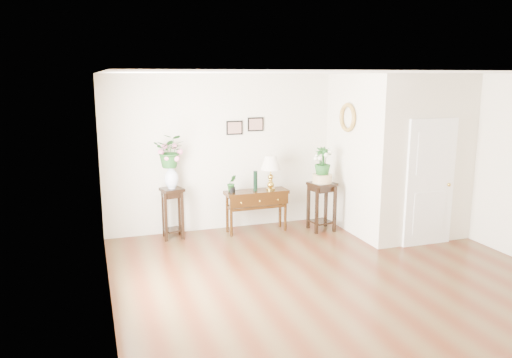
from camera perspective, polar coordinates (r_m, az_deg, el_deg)
name	(u,v)px	position (r m, az deg, el deg)	size (l,w,h in m)	color
floor	(335,277)	(7.19, 8.98, -11.03)	(6.00, 5.50, 0.02)	#4B351C
ceiling	(342,73)	(6.64, 9.76, 11.88)	(6.00, 5.50, 0.02)	white
wall_back	(268,151)	(9.26, 1.39, 3.24)	(6.00, 0.02, 2.80)	silver
wall_front	(494,243)	(4.62, 25.58, -6.62)	(6.00, 0.02, 2.80)	silver
wall_left	(105,196)	(6.01, -16.85, -1.89)	(0.02, 5.50, 2.80)	silver
partition	(396,153)	(9.35, 15.68, 2.90)	(1.80, 1.95, 2.80)	silver
door	(430,183)	(8.62, 19.27, -0.41)	(0.90, 0.05, 2.10)	white
art_print_left	(234,128)	(8.98, -2.48, 5.87)	(0.30, 0.02, 0.25)	black
art_print_right	(256,124)	(9.10, -0.04, 6.27)	(0.30, 0.02, 0.25)	black
wall_ornament	(347,118)	(8.89, 10.40, 6.93)	(0.51, 0.51, 0.07)	#BB9743
console_table	(256,211)	(8.98, 0.05, -3.68)	(1.14, 0.38, 0.76)	black
table_lamp	(271,170)	(8.90, 1.69, 0.99)	(0.36, 0.36, 0.62)	gold
green_vase	(255,181)	(8.84, -0.07, -0.27)	(0.07, 0.07, 0.36)	black
potted_plant	(232,184)	(8.72, -2.79, -0.59)	(0.16, 0.13, 0.30)	#1A4B1A
plant_stand_a	(173,213)	(8.73, -9.50, -3.88)	(0.34, 0.34, 0.88)	black
porcelain_vase	(171,175)	(8.57, -9.65, 0.41)	(0.23, 0.23, 0.41)	silver
lily_arrangement	(170,148)	(8.50, -9.76, 3.47)	(0.52, 0.45, 0.57)	#1A4B1A
plant_stand_b	(321,206)	(9.13, 7.49, -3.12)	(0.42, 0.42, 0.88)	black
ceramic_bowl	(322,178)	(9.01, 7.58, 0.08)	(0.35, 0.35, 0.15)	#D4C688
narcissus	(323,162)	(8.95, 7.63, 1.96)	(0.29, 0.29, 0.52)	#1A4B1A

